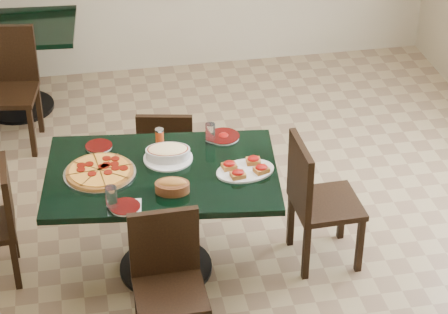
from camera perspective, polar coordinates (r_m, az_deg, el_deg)
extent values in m
plane|color=olive|center=(5.78, -0.98, -6.17)|extent=(5.50, 5.50, 0.00)
cube|color=black|center=(5.22, -4.09, -1.11)|extent=(1.48, 1.05, 0.04)
cylinder|color=black|center=(5.43, -3.94, -4.41)|extent=(0.12, 0.12, 0.71)
cylinder|color=black|center=(5.64, -3.81, -7.17)|extent=(0.59, 0.59, 0.03)
cube|color=black|center=(7.27, -13.90, 8.14)|extent=(1.12, 0.85, 0.04)
cylinder|color=black|center=(7.42, -13.52, 5.50)|extent=(0.12, 0.12, 0.71)
cylinder|color=black|center=(7.58, -13.20, 3.22)|extent=(0.58, 0.58, 0.03)
cube|color=black|center=(6.04, -3.69, 0.05)|extent=(0.44, 0.44, 0.04)
cube|color=black|center=(5.79, -3.88, 0.99)|extent=(0.37, 0.11, 0.40)
cube|color=black|center=(6.27, -2.13, -0.73)|extent=(0.05, 0.05, 0.36)
cube|color=black|center=(6.01, -2.26, -2.35)|extent=(0.05, 0.05, 0.36)
cube|color=black|center=(6.29, -4.94, -0.71)|extent=(0.05, 0.05, 0.36)
cube|color=black|center=(6.04, -5.19, -2.32)|extent=(0.05, 0.05, 0.36)
cube|color=black|center=(4.86, -3.53, -8.94)|extent=(0.40, 0.40, 0.04)
cube|color=black|center=(4.85, -3.93, -5.56)|extent=(0.39, 0.05, 0.42)
cube|color=black|center=(5.11, -5.59, -9.72)|extent=(0.04, 0.04, 0.38)
cube|color=black|center=(5.14, -1.89, -9.26)|extent=(0.04, 0.04, 0.38)
cube|color=black|center=(5.52, 6.72, -3.07)|extent=(0.42, 0.42, 0.04)
cube|color=black|center=(5.33, 4.99, -1.23)|extent=(0.05, 0.41, 0.44)
cube|color=black|center=(5.57, 8.86, -5.71)|extent=(0.04, 0.04, 0.40)
cube|color=black|center=(5.47, 5.38, -6.23)|extent=(0.04, 0.04, 0.40)
cube|color=black|center=(5.83, 7.70, -3.64)|extent=(0.04, 0.04, 0.40)
cube|color=black|center=(5.74, 4.38, -4.09)|extent=(0.04, 0.04, 0.40)
cube|color=black|center=(5.42, -13.97, -2.40)|extent=(0.06, 0.37, 0.40)
cube|color=black|center=(5.79, -13.58, -4.96)|extent=(0.04, 0.04, 0.36)
cube|color=black|center=(5.54, -13.45, -6.87)|extent=(0.04, 0.04, 0.36)
cube|color=black|center=(6.87, -13.94, 3.99)|extent=(0.49, 0.49, 0.04)
cube|color=black|center=(6.93, -13.93, 6.59)|extent=(0.43, 0.11, 0.46)
cube|color=black|center=(6.79, -12.43, 1.57)|extent=(0.05, 0.05, 0.42)
cube|color=black|center=(7.10, -11.97, 3.11)|extent=(0.05, 0.05, 0.42)
cylinder|color=silver|center=(5.22, -8.11, -1.06)|extent=(0.43, 0.43, 0.01)
cylinder|color=brown|center=(5.21, -8.12, -0.95)|extent=(0.40, 0.40, 0.02)
cylinder|color=orange|center=(5.20, -8.13, -0.85)|extent=(0.36, 0.36, 0.01)
cylinder|color=silver|center=(5.31, -3.67, -0.09)|extent=(0.30, 0.30, 0.01)
ellipsoid|color=#FCE6AD|center=(5.28, -3.70, 0.50)|extent=(0.26, 0.18, 0.04)
ellipsoid|color=#A9752F|center=(4.99, -3.41, -1.76)|extent=(0.18, 0.11, 0.07)
cylinder|color=silver|center=(4.91, -6.47, -3.28)|extent=(0.17, 0.17, 0.01)
cylinder|color=#330403|center=(4.91, -6.48, -3.21)|extent=(0.17, 0.17, 0.00)
cylinder|color=silver|center=(5.52, -0.03, 1.33)|extent=(0.20, 0.20, 0.01)
cylinder|color=#330403|center=(5.52, -0.03, 1.40)|extent=(0.20, 0.20, 0.00)
ellipsoid|color=#A20D08|center=(5.51, -0.03, 1.42)|extent=(0.06, 0.06, 0.03)
cylinder|color=silver|center=(5.47, -8.17, 0.68)|extent=(0.16, 0.16, 0.01)
cylinder|color=#330403|center=(5.47, -8.18, 0.74)|extent=(0.17, 0.17, 0.00)
cube|color=silver|center=(4.92, -6.26, -3.22)|extent=(0.16, 0.16, 0.00)
cube|color=silver|center=(4.92, -6.03, -3.16)|extent=(0.03, 0.13, 0.00)
cylinder|color=white|center=(5.44, -0.90, 1.55)|extent=(0.06, 0.06, 0.13)
cylinder|color=white|center=(4.88, -7.36, -2.68)|extent=(0.07, 0.07, 0.14)
cylinder|color=#BE5314|center=(5.47, -4.23, 1.36)|extent=(0.05, 0.05, 0.08)
cylinder|color=silver|center=(5.45, -4.25, 1.77)|extent=(0.05, 0.05, 0.01)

